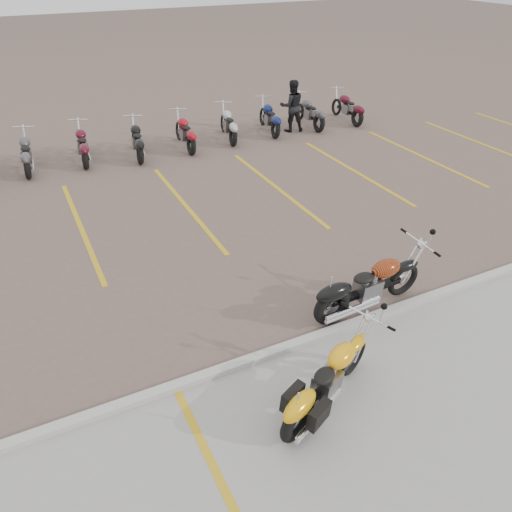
# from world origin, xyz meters

# --- Properties ---
(ground) EXTENTS (100.00, 100.00, 0.00)m
(ground) POSITION_xyz_m (0.00, 0.00, 0.00)
(ground) COLOR brown
(ground) RESTS_ON ground
(concrete_apron) EXTENTS (60.00, 5.00, 0.01)m
(concrete_apron) POSITION_xyz_m (0.00, -4.50, 0.01)
(concrete_apron) COLOR #9E9B93
(concrete_apron) RESTS_ON ground
(curb) EXTENTS (60.00, 0.18, 0.12)m
(curb) POSITION_xyz_m (0.00, -2.00, 0.06)
(curb) COLOR #ADAAA3
(curb) RESTS_ON ground
(parking_stripes) EXTENTS (38.00, 5.50, 0.01)m
(parking_stripes) POSITION_xyz_m (0.00, 4.00, 0.00)
(parking_stripes) COLOR gold
(parking_stripes) RESTS_ON ground
(yellow_cruiser) EXTENTS (2.08, 1.07, 0.92)m
(yellow_cruiser) POSITION_xyz_m (-0.43, -3.26, 0.46)
(yellow_cruiser) COLOR black
(yellow_cruiser) RESTS_ON ground
(flame_cruiser) EXTENTS (2.45, 0.39, 1.01)m
(flame_cruiser) POSITION_xyz_m (1.52, -1.66, 0.50)
(flame_cruiser) COLOR black
(flame_cruiser) RESTS_ON ground
(person_b) EXTENTS (1.03, 0.89, 1.83)m
(person_b) POSITION_xyz_m (5.58, 8.16, 0.91)
(person_b) COLOR black
(person_b) RESTS_ON ground
(bg_bike_row) EXTENTS (19.08, 2.07, 1.10)m
(bg_bike_row) POSITION_xyz_m (-1.00, 8.36, 0.55)
(bg_bike_row) COLOR black
(bg_bike_row) RESTS_ON ground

